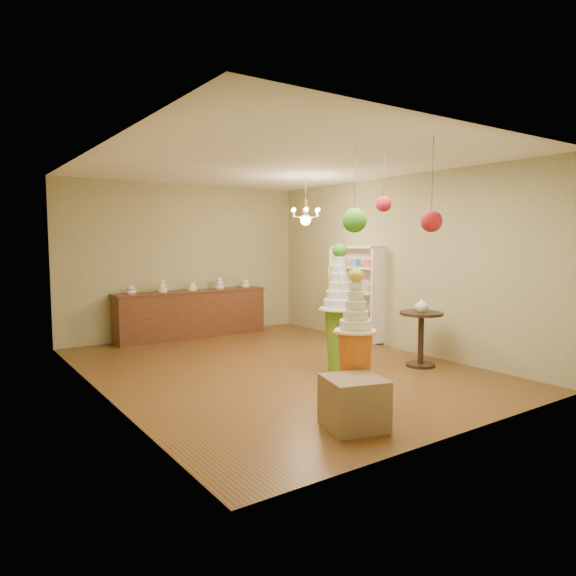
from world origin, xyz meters
TOP-DOWN VIEW (x-y plane):
  - floor at (0.00, 0.00)m, footprint 6.50×6.50m
  - ceiling at (0.00, 0.00)m, footprint 6.50×6.50m
  - wall_back at (0.00, 3.25)m, footprint 5.00×0.04m
  - wall_front at (0.00, -3.25)m, footprint 5.00×0.04m
  - wall_left at (-2.50, 0.00)m, footprint 0.04×6.50m
  - wall_right at (2.50, 0.00)m, footprint 0.04×6.50m
  - pedestal_green at (0.54, -0.83)m, footprint 0.55×0.55m
  - pedestal_orange at (-0.33, -2.13)m, footprint 0.57×0.57m
  - burlap_riser at (-0.70, -2.52)m, footprint 0.71×0.71m
  - sideboard at (0.00, 2.97)m, footprint 3.04×0.54m
  - shelving_unit at (2.34, 0.80)m, footprint 0.33×1.20m
  - round_table at (1.86, -1.18)m, footprint 0.73×0.73m
  - vase at (1.86, -1.18)m, footprint 0.24×0.24m
  - pom_red_left at (0.25, -2.66)m, footprint 0.23×0.23m
  - pom_green_mid at (-0.00, -1.73)m, footprint 0.29×0.29m
  - pom_red_right at (0.35, -1.86)m, footprint 0.19×0.19m
  - chandelier at (1.16, 0.81)m, footprint 0.59×0.59m

SIDE VIEW (x-z plane):
  - floor at x=0.00m, z-range 0.00..0.00m
  - burlap_riser at x=-0.70m, z-range 0.00..0.52m
  - sideboard at x=0.00m, z-range -0.10..1.06m
  - round_table at x=1.86m, z-range 0.12..0.95m
  - pedestal_orange at x=-0.33m, z-range -0.19..1.40m
  - pedestal_green at x=0.54m, z-range -0.20..1.66m
  - shelving_unit at x=2.34m, z-range 0.00..1.80m
  - vase at x=1.86m, z-range 0.83..1.04m
  - wall_back at x=0.00m, z-range 0.00..3.00m
  - wall_front at x=0.00m, z-range 0.00..3.00m
  - wall_left at x=-2.50m, z-range 0.00..3.00m
  - wall_right at x=2.50m, z-range 0.00..3.00m
  - pom_red_left at x=0.25m, z-range 1.60..2.61m
  - pom_green_mid at x=0.00m, z-range 1.64..2.64m
  - chandelier at x=1.16m, z-range 1.88..2.73m
  - pom_red_right at x=0.35m, z-range 1.96..2.72m
  - ceiling at x=0.00m, z-range 3.00..3.00m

